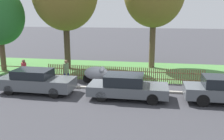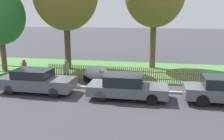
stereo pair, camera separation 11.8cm
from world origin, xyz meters
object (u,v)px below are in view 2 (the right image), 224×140
object	(u,v)px
covered_motorcycle	(97,73)
parked_car_silver_hatchback	(36,81)
tree_nearest_kerb	(0,16)
pedestrian_near_fence	(66,71)
pedestrian_by_lamp	(24,70)
parked_car_black_saloon	(127,86)

from	to	relation	value
covered_motorcycle	parked_car_silver_hatchback	bearing A→B (deg)	-144.30
parked_car_silver_hatchback	tree_nearest_kerb	distance (m)	8.08
tree_nearest_kerb	pedestrian_near_fence	world-z (taller)	tree_nearest_kerb
parked_car_silver_hatchback	pedestrian_near_fence	xyz separation A→B (m)	(1.21, 1.82, 0.23)
tree_nearest_kerb	pedestrian_by_lamp	size ratio (longest dim) A/B	4.09
parked_car_silver_hatchback	parked_car_black_saloon	world-z (taller)	parked_car_silver_hatchback
parked_car_silver_hatchback	parked_car_black_saloon	xyz separation A→B (m)	(5.38, -0.05, -0.03)
tree_nearest_kerb	pedestrian_near_fence	xyz separation A→B (m)	(6.52, -3.08, -3.38)
tree_nearest_kerb	pedestrian_near_fence	bearing A→B (deg)	-25.29
tree_nearest_kerb	parked_car_silver_hatchback	bearing A→B (deg)	-42.71
pedestrian_near_fence	pedestrian_by_lamp	size ratio (longest dim) A/B	1.04
parked_car_black_saloon	tree_nearest_kerb	xyz separation A→B (m)	(-10.68, 4.95, 3.64)
pedestrian_near_fence	pedestrian_by_lamp	xyz separation A→B (m)	(-2.93, -0.06, -0.03)
parked_car_silver_hatchback	pedestrian_by_lamp	size ratio (longest dim) A/B	2.75
tree_nearest_kerb	covered_motorcycle	bearing A→B (deg)	-15.58
parked_car_silver_hatchback	pedestrian_near_fence	distance (m)	2.20
covered_motorcycle	tree_nearest_kerb	xyz separation A→B (m)	(-8.37, 2.34, 3.63)
parked_car_black_saloon	tree_nearest_kerb	bearing A→B (deg)	154.48
pedestrian_near_fence	covered_motorcycle	bearing A→B (deg)	155.99
parked_car_silver_hatchback	covered_motorcycle	size ratio (longest dim) A/B	2.40
parked_car_silver_hatchback	tree_nearest_kerb	world-z (taller)	tree_nearest_kerb
covered_motorcycle	pedestrian_near_fence	bearing A→B (deg)	-162.30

